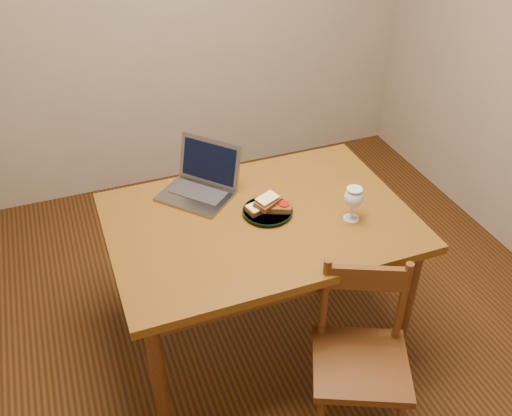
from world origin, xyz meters
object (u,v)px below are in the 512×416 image
object	(u,v)px
plate	(268,212)
milk_glass	(353,204)
table	(260,234)
chair	(361,352)
laptop	(202,180)

from	to	relation	value
plate	milk_glass	distance (m)	0.37
table	chair	distance (m)	0.66
chair	laptop	distance (m)	1.03
table	chair	bearing A→B (deg)	-71.06
chair	plate	bearing A→B (deg)	129.07
table	plate	bearing A→B (deg)	24.99
plate	laptop	xyz separation A→B (m)	(-0.22, 0.27, 0.05)
table	milk_glass	distance (m)	0.43
chair	table	bearing A→B (deg)	133.46
table	laptop	world-z (taller)	laptop
laptop	table	bearing A→B (deg)	-11.71
table	milk_glass	bearing A→B (deg)	-21.63
chair	laptop	world-z (taller)	laptop
chair	milk_glass	world-z (taller)	milk_glass
plate	milk_glass	xyz separation A→B (m)	(0.32, -0.17, 0.07)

